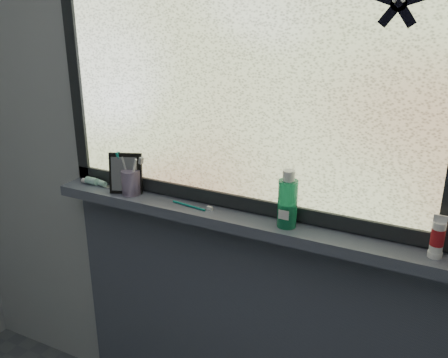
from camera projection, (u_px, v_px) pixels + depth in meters
name	position (u px, v px, depth m)	size (l,w,h in m)	color
wall_back	(262.00, 148.00, 1.70)	(3.00, 0.01, 2.50)	#9EA3A8
windowsill	(251.00, 223.00, 1.72)	(1.62, 0.14, 0.04)	#434959
sill_apron	(255.00, 336.00, 1.95)	(1.62, 0.02, 0.98)	#434959
window_pane	(261.00, 66.00, 1.58)	(1.50, 0.01, 1.00)	silver
frame_bottom	(257.00, 205.00, 1.74)	(1.60, 0.03, 0.05)	black
frame_left	(74.00, 53.00, 1.91)	(0.05, 0.03, 1.10)	black
starfish_sticker	(399.00, 3.00, 1.33)	(0.15, 0.02, 0.15)	black
vanity_mirror	(126.00, 173.00, 1.91)	(0.13, 0.06, 0.16)	black
toothpaste_tube	(95.00, 182.00, 2.00)	(0.17, 0.04, 0.03)	white
toothbrush_cup	(131.00, 182.00, 1.91)	(0.07, 0.07, 0.10)	#C1A5DB
toothbrush_lying	(189.00, 205.00, 1.80)	(0.18, 0.02, 0.01)	#0C6E67
mouthwash_bottle	(288.00, 199.00, 1.62)	(0.06, 0.06, 0.16)	#1E9E66
cream_tube	(438.00, 235.00, 1.44)	(0.04, 0.04, 0.10)	silver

